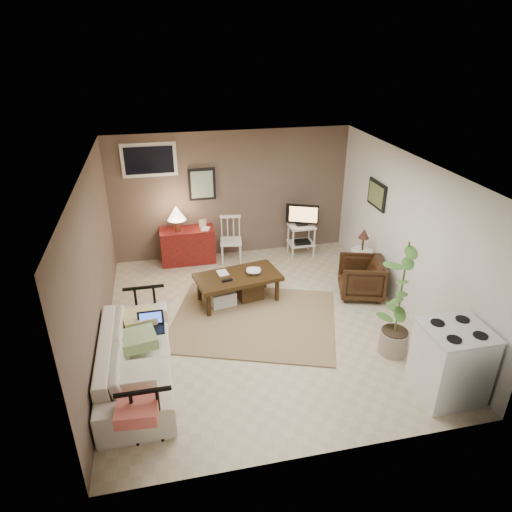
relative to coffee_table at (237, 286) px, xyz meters
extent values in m
plane|color=#C1B293|center=(0.24, -0.66, -0.28)|extent=(5.00, 5.00, 0.00)
cube|color=black|center=(-0.31, 1.81, 1.17)|extent=(0.50, 0.03, 0.60)
cube|color=black|center=(2.46, 0.39, 1.24)|extent=(0.03, 0.60, 0.45)
cube|color=silver|center=(-1.21, 1.81, 1.67)|extent=(0.96, 0.03, 0.60)
cube|color=#9C7B5B|center=(0.14, -0.60, -0.27)|extent=(2.94, 2.65, 0.02)
cube|color=#331E0D|center=(0.01, 0.00, 0.16)|extent=(1.43, 0.92, 0.07)
cylinder|color=#331E0D|center=(-0.51, -0.35, -0.07)|extent=(0.07, 0.07, 0.42)
cylinder|color=#331E0D|center=(0.62, -0.15, -0.07)|extent=(0.07, 0.07, 0.42)
cylinder|color=#331E0D|center=(-0.60, 0.15, -0.07)|extent=(0.07, 0.07, 0.42)
cylinder|color=#331E0D|center=(0.53, 0.36, -0.07)|extent=(0.07, 0.07, 0.42)
cube|color=black|center=(-0.19, -0.15, 0.21)|extent=(0.17, 0.08, 0.02)
cube|color=#403016|center=(0.21, 0.04, -0.13)|extent=(0.44, 0.40, 0.29)
cube|color=silver|center=(-0.26, -0.05, -0.15)|extent=(0.44, 0.40, 0.24)
imported|color=beige|center=(-1.56, -1.56, 0.14)|extent=(0.64, 2.18, 0.85)
cube|color=black|center=(-1.35, -1.25, 0.21)|extent=(0.33, 0.23, 0.02)
cube|color=black|center=(-1.35, -1.13, 0.32)|extent=(0.33, 0.02, 0.21)
cube|color=blue|center=(-1.35, -1.14, 0.32)|extent=(0.28, 0.00, 0.17)
cube|color=maroon|center=(-0.66, 1.61, 0.05)|extent=(1.00, 0.45, 0.67)
cylinder|color=#9C643C|center=(-0.83, 1.57, 0.50)|extent=(0.11, 0.11, 0.22)
cone|color=beige|center=(-0.83, 1.57, 0.74)|extent=(0.33, 0.33, 0.27)
cube|color=tan|center=(-0.36, 1.64, 0.47)|extent=(0.13, 0.02, 0.17)
cube|color=silver|center=(0.14, 1.46, 0.13)|extent=(0.45, 0.45, 0.04)
cylinder|color=silver|center=(-0.05, 1.31, -0.08)|extent=(0.03, 0.03, 0.39)
cylinder|color=silver|center=(0.28, 1.26, -0.08)|extent=(0.03, 0.03, 0.39)
cylinder|color=silver|center=(0.00, 1.65, -0.08)|extent=(0.03, 0.03, 0.39)
cylinder|color=silver|center=(0.33, 1.60, -0.08)|extent=(0.03, 0.03, 0.39)
cube|color=silver|center=(0.17, 1.63, 0.56)|extent=(0.40, 0.10, 0.06)
cube|color=silver|center=(1.53, 1.45, 0.32)|extent=(0.49, 0.40, 0.04)
cube|color=silver|center=(1.53, 1.45, -0.03)|extent=(0.49, 0.40, 0.03)
cylinder|color=silver|center=(1.31, 1.29, 0.03)|extent=(0.03, 0.03, 0.62)
cylinder|color=silver|center=(1.74, 1.29, 0.03)|extent=(0.03, 0.03, 0.62)
cylinder|color=silver|center=(1.31, 1.62, 0.03)|extent=(0.03, 0.03, 0.62)
cylinder|color=silver|center=(1.74, 1.62, 0.03)|extent=(0.03, 0.03, 0.62)
cube|color=black|center=(1.53, 1.45, 0.37)|extent=(0.22, 0.12, 0.03)
cube|color=black|center=(1.53, 1.45, 0.57)|extent=(0.59, 0.29, 0.37)
cube|color=#ECB75C|center=(1.53, 1.45, 0.57)|extent=(0.49, 0.22, 0.30)
cube|color=black|center=(1.53, 1.41, -0.02)|extent=(0.31, 0.22, 0.09)
cylinder|color=silver|center=(2.23, 0.23, -0.27)|extent=(0.26, 0.26, 0.03)
cylinder|color=silver|center=(2.23, 0.23, 0.01)|extent=(0.05, 0.05, 0.55)
cylinder|color=silver|center=(2.23, 0.23, 0.30)|extent=(0.37, 0.37, 0.03)
cylinder|color=black|center=(2.23, 0.23, 0.43)|extent=(0.03, 0.03, 0.24)
cone|color=#3B2118|center=(2.23, 0.23, 0.62)|extent=(0.18, 0.18, 0.17)
imported|color=black|center=(2.03, -0.24, 0.07)|extent=(0.82, 0.85, 0.71)
cylinder|color=tan|center=(1.84, -1.76, -0.11)|extent=(0.38, 0.38, 0.34)
cylinder|color=#4C602D|center=(1.84, -1.76, 0.72)|extent=(0.03, 0.03, 1.32)
cube|color=silver|center=(2.08, -2.63, 0.18)|extent=(0.71, 0.66, 0.91)
cube|color=silver|center=(2.08, -2.63, 0.65)|extent=(0.73, 0.68, 0.03)
cylinder|color=black|center=(1.91, -2.79, 0.67)|extent=(0.16, 0.16, 0.01)
cylinder|color=black|center=(2.24, -2.79, 0.67)|extent=(0.16, 0.16, 0.01)
cylinder|color=black|center=(1.91, -2.47, 0.67)|extent=(0.16, 0.16, 0.01)
cylinder|color=black|center=(2.24, -2.47, 0.67)|extent=(0.16, 0.16, 0.01)
imported|color=#331E0D|center=(0.27, 0.02, 0.31)|extent=(0.24, 0.10, 0.24)
imported|color=#331E0D|center=(-0.30, 0.10, 0.31)|extent=(0.16, 0.04, 0.22)
imported|color=#331E0D|center=(-0.39, 1.56, 0.49)|extent=(0.15, 0.07, 0.20)
camera|label=1|loc=(-1.07, -6.30, 3.68)|focal=32.00mm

